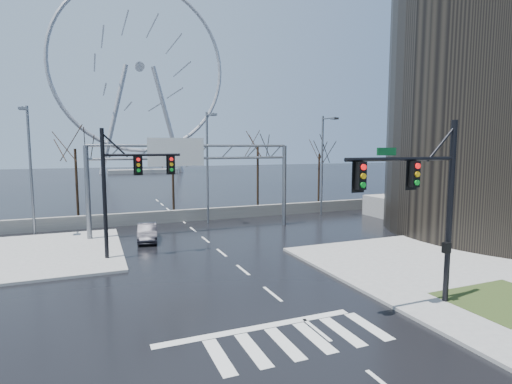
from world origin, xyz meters
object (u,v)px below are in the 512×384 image
signal_mast_near (427,196)px  car (147,232)px  sign_gantry (190,169)px  signal_mast_far (124,181)px  ferris_wheel (140,74)px

signal_mast_near → car: bearing=118.0°
sign_gantry → car: (-3.69, -1.71, -4.54)m
signal_mast_far → signal_mast_near: bearing=-49.7°
sign_gantry → car: bearing=-155.2°
car → signal_mast_far: bearing=-105.5°
signal_mast_far → car: (1.80, 4.29, -4.19)m
ferris_wheel → sign_gantry: bearing=-93.8°
sign_gantry → car: 6.09m
ferris_wheel → signal_mast_near: bearing=-89.9°
signal_mast_near → sign_gantry: size_ratio=0.49×
signal_mast_near → sign_gantry: bearing=106.2°
signal_mast_far → ferris_wheel: size_ratio=0.16×
signal_mast_far → ferris_wheel: (10.87, 86.04, 21.30)m
sign_gantry → ferris_wheel: (5.38, 80.04, 20.95)m
signal_mast_far → sign_gantry: signal_mast_far is taller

